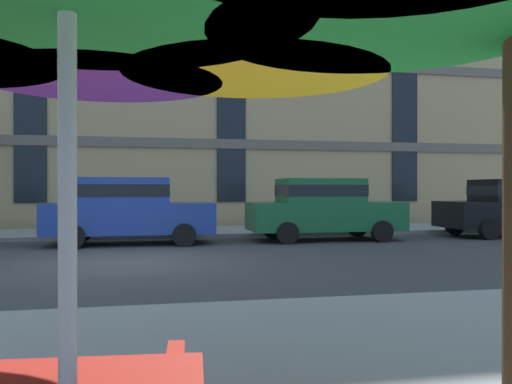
% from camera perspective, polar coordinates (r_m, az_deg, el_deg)
% --- Properties ---
extents(ground_plane, '(120.00, 120.00, 0.00)m').
position_cam_1_polar(ground_plane, '(10.89, -13.92, -7.49)').
color(ground_plane, '#38383A').
extents(sidewalk_far, '(56.00, 3.60, 0.12)m').
position_cam_1_polar(sidewalk_far, '(17.64, -13.13, -4.31)').
color(sidewalk_far, gray).
rests_on(sidewalk_far, ground).
extents(apartment_building, '(42.95, 12.08, 16.00)m').
position_cam_1_polar(apartment_building, '(26.59, -12.75, 14.49)').
color(apartment_building, tan).
rests_on(apartment_building, ground).
extents(sedan_blue, '(4.40, 1.98, 1.78)m').
position_cam_1_polar(sedan_blue, '(14.50, -13.64, -1.78)').
color(sedan_blue, navy).
rests_on(sedan_blue, ground).
extents(sedan_green, '(4.40, 1.98, 1.78)m').
position_cam_1_polar(sedan_green, '(15.34, 7.29, -1.66)').
color(sedan_green, '#195933').
rests_on(sedan_green, ground).
extents(sedan_black, '(4.40, 1.98, 1.78)m').
position_cam_1_polar(sedan_black, '(18.34, 25.94, -1.37)').
color(sedan_black, black).
rests_on(sedan_black, ground).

